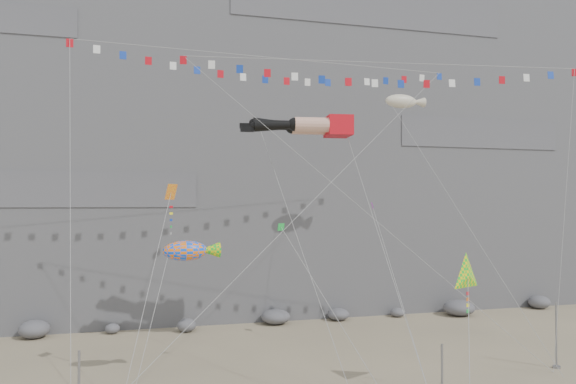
# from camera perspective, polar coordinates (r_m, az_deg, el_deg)

# --- Properties ---
(ground) EXTENTS (120.00, 120.00, 0.00)m
(ground) POSITION_cam_1_polar(r_m,az_deg,el_deg) (35.96, 5.73, -18.68)
(ground) COLOR gray
(ground) RESTS_ON ground
(cliff) EXTENTS (80.00, 28.00, 50.00)m
(cliff) POSITION_cam_1_polar(r_m,az_deg,el_deg) (66.70, -4.45, 11.11)
(cliff) COLOR slate
(cliff) RESTS_ON ground
(talus_boulders) EXTENTS (60.00, 3.00, 1.20)m
(talus_boulders) POSITION_cam_1_polar(r_m,az_deg,el_deg) (51.55, -1.26, -12.61)
(talus_boulders) COLOR slate
(talus_boulders) RESTS_ON ground
(anchor_pole_center) EXTENTS (0.12, 0.12, 3.85)m
(anchor_pole_center) POSITION_cam_1_polar(r_m,az_deg,el_deg) (30.32, 15.39, -18.20)
(anchor_pole_center) COLOR gray
(anchor_pole_center) RESTS_ON ground
(anchor_pole_right) EXTENTS (0.12, 0.12, 4.34)m
(anchor_pole_right) POSITION_cam_1_polar(r_m,az_deg,el_deg) (41.97, 25.60, -12.96)
(anchor_pole_right) COLOR gray
(anchor_pole_right) RESTS_ON ground
(legs_kite) EXTENTS (7.92, 15.54, 21.07)m
(legs_kite) POSITION_cam_1_polar(r_m,az_deg,el_deg) (39.24, 2.06, 6.71)
(legs_kite) COLOR red
(legs_kite) RESTS_ON ground
(flag_banner_upper) EXTENTS (28.56, 14.61, 28.45)m
(flag_banner_upper) POSITION_cam_1_polar(r_m,az_deg,el_deg) (42.86, -1.24, 13.43)
(flag_banner_upper) COLOR red
(flag_banner_upper) RESTS_ON ground
(flag_banner_lower) EXTENTS (27.92, 7.65, 23.37)m
(flag_banner_lower) POSITION_cam_1_polar(r_m,az_deg,el_deg) (40.81, 10.13, 12.77)
(flag_banner_lower) COLOR red
(flag_banner_lower) RESTS_ON ground
(harlequin_kite) EXTENTS (4.08, 8.18, 13.80)m
(harlequin_kite) POSITION_cam_1_polar(r_m,az_deg,el_deg) (34.00, -11.79, -0.04)
(harlequin_kite) COLOR red
(harlequin_kite) RESTS_ON ground
(fish_windsock) EXTENTS (5.23, 5.66, 9.91)m
(fish_windsock) POSITION_cam_1_polar(r_m,az_deg,el_deg) (33.92, -10.39, -5.90)
(fish_windsock) COLOR orange
(fish_windsock) RESTS_ON ground
(delta_kite) EXTENTS (4.41, 5.62, 9.07)m
(delta_kite) POSITION_cam_1_polar(r_m,az_deg,el_deg) (33.39, 17.81, -8.14)
(delta_kite) COLOR yellow
(delta_kite) RESTS_ON ground
(blimp_windsock) EXTENTS (6.74, 13.24, 23.31)m
(blimp_windsock) POSITION_cam_1_polar(r_m,az_deg,el_deg) (47.24, 11.43, 8.97)
(blimp_windsock) COLOR beige
(blimp_windsock) RESTS_ON ground
(small_kite_a) EXTENTS (2.26, 16.46, 22.95)m
(small_kite_a) POSITION_cam_1_polar(r_m,az_deg,el_deg) (42.55, -2.76, 6.14)
(small_kite_a) COLOR #E05C12
(small_kite_a) RESTS_ON ground
(small_kite_b) EXTENTS (2.80, 13.34, 16.70)m
(small_kite_b) POSITION_cam_1_polar(r_m,az_deg,el_deg) (41.92, 8.63, -1.62)
(small_kite_b) COLOR #B020BD
(small_kite_b) RESTS_ON ground
(small_kite_c) EXTENTS (4.43, 9.02, 13.15)m
(small_kite_c) POSITION_cam_1_polar(r_m,az_deg,el_deg) (35.04, -0.52, -3.89)
(small_kite_c) COLOR green
(small_kite_c) RESTS_ON ground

